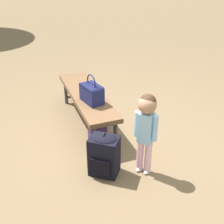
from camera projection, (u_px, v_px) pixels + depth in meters
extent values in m
plane|color=brown|center=(116.00, 148.00, 3.54)|extent=(40.00, 40.00, 0.00)
cube|color=brown|center=(87.00, 96.00, 3.87)|extent=(1.64, 0.64, 0.06)
cylinder|color=#2D2D33|center=(115.00, 134.00, 3.45)|extent=(0.05, 0.05, 0.39)
cylinder|color=#2D2D33|center=(93.00, 139.00, 3.36)|extent=(0.05, 0.05, 0.39)
cylinder|color=#2D2D33|center=(83.00, 89.00, 4.60)|extent=(0.05, 0.05, 0.39)
cylinder|color=#2D2D33|center=(66.00, 92.00, 4.51)|extent=(0.05, 0.05, 0.39)
cylinder|color=#2D2D33|center=(104.00, 143.00, 3.45)|extent=(0.08, 0.28, 0.04)
cylinder|color=#2D2D33|center=(75.00, 96.00, 4.60)|extent=(0.08, 0.28, 0.04)
cube|color=#191E4C|center=(92.00, 94.00, 3.58)|extent=(0.33, 0.20, 0.22)
cube|color=#131639|center=(91.00, 86.00, 3.53)|extent=(0.30, 0.20, 0.02)
torus|color=#191E4C|center=(91.00, 82.00, 3.51)|extent=(0.20, 0.03, 0.20)
cylinder|color=#E5B2C6|center=(148.00, 158.00, 3.05)|extent=(0.07, 0.07, 0.39)
cylinder|color=#E5B2C6|center=(140.00, 155.00, 3.09)|extent=(0.07, 0.07, 0.39)
ellipsoid|color=white|center=(146.00, 172.00, 3.12)|extent=(0.09, 0.10, 0.04)
ellipsoid|color=white|center=(139.00, 169.00, 3.16)|extent=(0.09, 0.10, 0.04)
cube|color=#8CBFE5|center=(146.00, 128.00, 2.90)|extent=(0.18, 0.18, 0.33)
cylinder|color=#8CBFE5|center=(155.00, 129.00, 2.85)|extent=(0.06, 0.06, 0.28)
cylinder|color=#8CBFE5|center=(137.00, 124.00, 2.93)|extent=(0.06, 0.06, 0.28)
sphere|color=#A57A5B|center=(147.00, 105.00, 2.78)|extent=(0.18, 0.18, 0.18)
sphere|color=#3F2819|center=(148.00, 103.00, 2.77)|extent=(0.17, 0.17, 0.17)
cube|color=black|center=(104.00, 156.00, 3.04)|extent=(0.37, 0.37, 0.44)
ellipsoid|color=black|center=(104.00, 139.00, 2.94)|extent=(0.35, 0.35, 0.10)
cube|color=black|center=(100.00, 168.00, 2.96)|extent=(0.17, 0.17, 0.20)
cube|color=black|center=(114.00, 150.00, 3.12)|extent=(0.05, 0.05, 0.37)
cube|color=black|center=(102.00, 148.00, 3.16)|extent=(0.05, 0.05, 0.37)
torus|color=black|center=(104.00, 136.00, 2.92)|extent=(0.06, 0.06, 0.07)
cube|color=#4C2D66|center=(97.00, 133.00, 3.56)|extent=(0.15, 0.20, 0.29)
ellipsoid|color=#4C2D66|center=(97.00, 124.00, 3.49)|extent=(0.14, 0.19, 0.07)
cube|color=#311D42|center=(100.00, 139.00, 3.52)|extent=(0.02, 0.14, 0.13)
cube|color=#311D42|center=(98.00, 129.00, 3.64)|extent=(0.01, 0.03, 0.25)
cube|color=#311D42|center=(91.00, 131.00, 3.60)|extent=(0.01, 0.03, 0.25)
torus|color=#B2B2B7|center=(97.00, 122.00, 3.48)|extent=(0.05, 0.01, 0.05)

